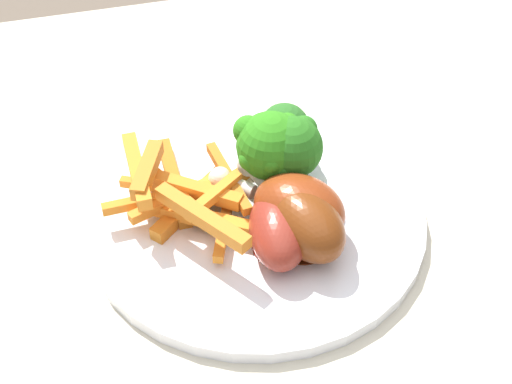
# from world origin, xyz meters

# --- Properties ---
(dining_table) EXTENTS (1.15, 0.89, 0.72)m
(dining_table) POSITION_xyz_m (0.00, 0.00, 0.62)
(dining_table) COLOR beige
(dining_table) RESTS_ON ground_plane
(dinner_plate) EXTENTS (0.28, 0.28, 0.01)m
(dinner_plate) POSITION_xyz_m (0.07, 0.05, 0.72)
(dinner_plate) COLOR white
(dinner_plate) RESTS_ON dining_table
(broccoli_floret_front) EXTENTS (0.06, 0.06, 0.07)m
(broccoli_floret_front) POSITION_xyz_m (0.08, 0.07, 0.77)
(broccoli_floret_front) COLOR #7CA15A
(broccoli_floret_front) RESTS_ON dinner_plate
(broccoli_floret_middle) EXTENTS (0.05, 0.05, 0.07)m
(broccoli_floret_middle) POSITION_xyz_m (0.10, 0.07, 0.77)
(broccoli_floret_middle) COLOR #74A44A
(broccoli_floret_middle) RESTS_ON dinner_plate
(broccoli_floret_back) EXTENTS (0.05, 0.05, 0.06)m
(broccoli_floret_back) POSITION_xyz_m (0.10, 0.10, 0.76)
(broccoli_floret_back) COLOR #75AD58
(broccoli_floret_back) RESTS_ON dinner_plate
(carrot_fries_pile) EXTENTS (0.14, 0.17, 0.05)m
(carrot_fries_pile) POSITION_xyz_m (0.01, 0.06, 0.75)
(carrot_fries_pile) COLOR orange
(carrot_fries_pile) RESTS_ON dinner_plate
(chicken_drumstick_near) EXTENTS (0.07, 0.13, 0.05)m
(chicken_drumstick_near) POSITION_xyz_m (0.09, 0.01, 0.75)
(chicken_drumstick_near) COLOR #4D1D09
(chicken_drumstick_near) RESTS_ON dinner_plate
(chicken_drumstick_far) EXTENTS (0.11, 0.11, 0.05)m
(chicken_drumstick_far) POSITION_xyz_m (0.09, 0.02, 0.75)
(chicken_drumstick_far) COLOR #5D1E0B
(chicken_drumstick_far) RESTS_ON dinner_plate
(chicken_drumstick_extra) EXTENTS (0.06, 0.13, 0.04)m
(chicken_drumstick_extra) POSITION_xyz_m (0.07, 0.01, 0.75)
(chicken_drumstick_extra) COLOR #601911
(chicken_drumstick_extra) RESTS_ON dinner_plate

